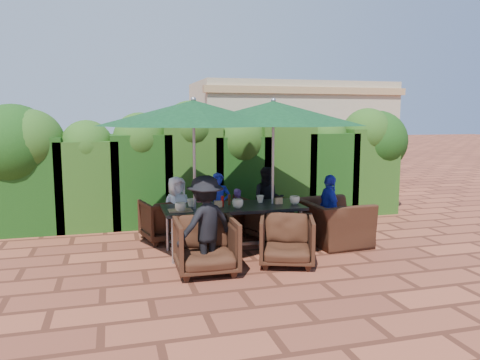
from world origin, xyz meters
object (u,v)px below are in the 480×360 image
object	(u,v)px
chair_far_left	(166,218)
chair_near_right	(287,238)
umbrella_left	(194,113)
umbrella_right	(273,113)
chair_end_right	(333,215)
chair_far_right	(264,214)
dining_table	(233,211)
chair_near_left	(206,243)
chair_far_mid	(225,214)

from	to	relation	value
chair_far_left	chair_near_right	distance (m)	2.42
umbrella_left	umbrella_right	bearing A→B (deg)	3.81
chair_end_right	chair_far_right	bearing A→B (deg)	46.20
dining_table	chair_far_left	size ratio (longest dim) A/B	2.77
umbrella_right	chair_far_right	distance (m)	2.00
umbrella_left	chair_near_right	bearing A→B (deg)	-32.42
umbrella_right	chair_far_left	xyz separation A→B (m)	(-1.64, 0.98, -1.81)
chair_near_left	chair_near_right	xyz separation A→B (m)	(1.21, 0.05, -0.03)
chair_far_left	chair_near_left	bearing A→B (deg)	87.57
dining_table	chair_end_right	world-z (taller)	chair_end_right
umbrella_right	chair_near_right	distance (m)	2.01
chair_far_mid	chair_far_right	world-z (taller)	chair_far_right
umbrella_right	chair_far_right	world-z (taller)	umbrella_right
chair_far_mid	chair_near_left	distance (m)	2.08
umbrella_left	chair_near_left	size ratio (longest dim) A/B	3.38
dining_table	chair_near_right	world-z (taller)	chair_near_right
chair_far_right	chair_end_right	distance (m)	1.28
dining_table	umbrella_left	distance (m)	1.67
chair_far_mid	chair_near_right	size ratio (longest dim) A/B	0.97
chair_far_right	chair_near_right	world-z (taller)	chair_near_right
dining_table	chair_far_mid	world-z (taller)	chair_far_mid
chair_far_left	chair_near_left	world-z (taller)	chair_near_left
umbrella_left	chair_far_mid	xyz separation A→B (m)	(0.74, 1.13, -1.83)
chair_far_mid	chair_near_left	bearing A→B (deg)	58.50
umbrella_right	chair_far_mid	bearing A→B (deg)	118.07
chair_near_right	chair_end_right	xyz separation A→B (m)	(1.17, 0.85, 0.10)
dining_table	chair_near_right	bearing A→B (deg)	-54.91
umbrella_left	chair_far_left	world-z (taller)	umbrella_left
umbrella_left	chair_near_right	size ratio (longest dim) A/B	3.62
umbrella_left	chair_end_right	size ratio (longest dim) A/B	2.53
dining_table	chair_far_right	size ratio (longest dim) A/B	2.81
umbrella_right	chair_near_right	xyz separation A→B (m)	(-0.08, -0.86, -1.82)
chair_near_right	chair_end_right	bearing A→B (deg)	55.92
chair_near_right	dining_table	bearing A→B (deg)	145.00
umbrella_right	chair_near_right	bearing A→B (deg)	-95.16
umbrella_left	chair_far_right	distance (m)	2.48
chair_near_right	umbrella_left	bearing A→B (deg)	167.49
umbrella_left	chair_far_mid	world-z (taller)	umbrella_left
umbrella_left	chair_far_right	xyz separation A→B (m)	(1.43, 0.90, -1.82)
chair_near_left	chair_near_right	bearing A→B (deg)	3.36
chair_end_right	chair_near_left	bearing A→B (deg)	107.19
chair_far_left	umbrella_right	bearing A→B (deg)	136.22
chair_far_right	chair_near_right	size ratio (longest dim) A/B	0.99
umbrella_left	chair_near_left	world-z (taller)	umbrella_left
chair_far_mid	chair_end_right	size ratio (longest dim) A/B	0.68
umbrella_right	chair_end_right	world-z (taller)	umbrella_right
chair_far_left	dining_table	bearing A→B (deg)	121.12
dining_table	chair_far_mid	xyz separation A→B (m)	(0.11, 1.06, -0.29)
umbrella_right	chair_near_left	size ratio (longest dim) A/B	3.50
chair_far_left	chair_near_right	world-z (taller)	chair_far_left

